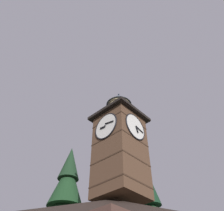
{
  "coord_description": "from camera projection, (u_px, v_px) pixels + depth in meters",
  "views": [
    {
      "loc": [
        9.58,
        9.4,
        1.53
      ],
      "look_at": [
        -1.84,
        -1.26,
        15.7
      ],
      "focal_mm": 38.36,
      "sensor_mm": 36.0,
      "label": 1
    }
  ],
  "objects": [
    {
      "name": "clock_tower",
      "position": [
        120.0,
        144.0,
        18.61
      ],
      "size": [
        3.82,
        3.82,
        9.94
      ],
      "color": "brown",
      "rests_on": "building_main"
    }
  ]
}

